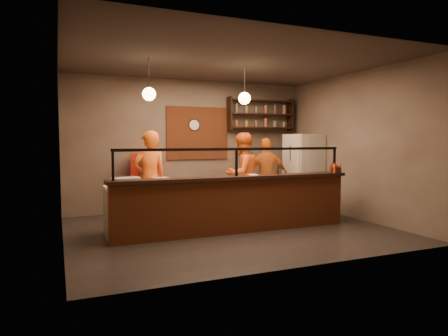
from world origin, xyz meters
name	(u,v)px	position (x,y,z in m)	size (l,w,h in m)	color
floor	(230,229)	(0.00, 0.00, 0.00)	(6.00, 6.00, 0.00)	black
ceiling	(230,62)	(0.00, 0.00, 3.20)	(6.00, 6.00, 0.00)	#3A322D
wall_back	(190,145)	(0.00, 2.50, 1.60)	(6.00, 6.00, 0.00)	#6E6151
wall_left	(61,148)	(-3.00, 0.00, 1.60)	(5.00, 5.00, 0.00)	#6E6151
wall_right	(355,146)	(3.00, 0.00, 1.60)	(5.00, 5.00, 0.00)	#6E6151
wall_front	(305,149)	(0.00, -2.50, 1.60)	(6.00, 6.00, 0.00)	#6E6151
brick_patch	(198,133)	(0.20, 2.47, 1.90)	(1.60, 0.04, 1.30)	brown
service_counter	(236,206)	(0.00, -0.30, 0.50)	(4.60, 0.25, 1.00)	brown
counter_ledge	(236,178)	(0.00, -0.30, 1.03)	(4.70, 0.37, 0.06)	black
worktop_cabinet	(226,206)	(0.00, 0.20, 0.42)	(4.60, 0.75, 0.85)	gray
worktop	(226,183)	(0.00, 0.20, 0.88)	(4.60, 0.75, 0.05)	white
sneeze_guard	(236,159)	(0.00, -0.30, 1.37)	(4.50, 0.05, 0.52)	white
wall_shelving	(261,114)	(1.90, 2.32, 2.40)	(1.84, 0.28, 0.85)	black
wall_clock	(194,125)	(0.10, 2.46, 2.10)	(0.30, 0.30, 0.04)	black
pendant_left	(149,94)	(-1.50, 0.20, 2.55)	(0.24, 0.24, 0.77)	black
pendant_right	(244,98)	(0.40, 0.20, 2.55)	(0.24, 0.24, 0.77)	black
cook_left	(150,178)	(-1.35, 0.95, 0.96)	(0.70, 0.46, 1.91)	#E05915
cook_mid	(242,174)	(0.81, 1.17, 0.95)	(0.92, 0.72, 1.89)	#E15915
cook_right	(267,176)	(1.51, 1.28, 0.89)	(1.04, 0.43, 1.78)	#D36013
fridge	(304,172)	(2.60, 1.36, 0.94)	(0.78, 0.73, 1.87)	beige
red_cooler	(147,184)	(-1.16, 2.15, 0.71)	(0.61, 0.56, 1.43)	red
pizza_dough	(251,180)	(0.58, 0.27, 0.91)	(0.56, 0.56, 0.01)	white
prep_tub_a	(131,182)	(-1.85, 0.22, 0.98)	(0.32, 0.26, 0.16)	silver
prep_tub_b	(161,181)	(-1.30, 0.18, 0.97)	(0.28, 0.22, 0.14)	white
prep_tub_c	(122,183)	(-2.01, 0.10, 0.98)	(0.33, 0.27, 0.17)	silver
rolling_pin	(207,182)	(-0.42, 0.14, 0.93)	(0.07, 0.07, 0.39)	yellow
condiment_caddy	(335,170)	(2.20, -0.36, 1.11)	(0.19, 0.15, 0.11)	black
pepper_mill	(278,170)	(0.91, -0.25, 1.15)	(0.04, 0.04, 0.18)	black
small_plate	(254,175)	(0.37, -0.27, 1.07)	(0.19, 0.19, 0.01)	white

